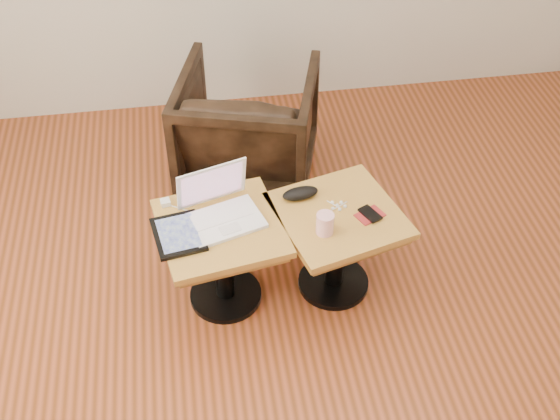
{
  "coord_description": "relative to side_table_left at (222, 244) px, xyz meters",
  "views": [
    {
      "loc": [
        -0.49,
        -1.47,
        2.46
      ],
      "look_at": [
        -0.16,
        0.64,
        0.5
      ],
      "focal_mm": 45.0,
      "sensor_mm": 36.0,
      "label": 1
    }
  ],
  "objects": [
    {
      "name": "room_shell",
      "position": [
        0.41,
        -0.64,
        1.01
      ],
      "size": [
        4.52,
        4.52,
        2.71
      ],
      "color": "#622F12",
      "rests_on": "ground"
    },
    {
      "name": "side_table_left",
      "position": [
        0.0,
        0.0,
        0.0
      ],
      "size": [
        0.57,
        0.57,
        0.45
      ],
      "rotation": [
        0.0,
        0.0,
        0.17
      ],
      "color": "black",
      "rests_on": "ground"
    },
    {
      "name": "side_table_right",
      "position": [
        0.5,
        -0.0,
        0.0
      ],
      "size": [
        0.61,
        0.61,
        0.45
      ],
      "rotation": [
        0.0,
        0.0,
        0.26
      ],
      "color": "black",
      "rests_on": "ground"
    },
    {
      "name": "laptop",
      "position": [
        0.01,
        0.05,
        0.16
      ],
      "size": [
        0.37,
        0.33,
        0.22
      ],
      "rotation": [
        0.0,
        0.0,
        0.3
      ],
      "color": "white",
      "rests_on": "side_table_left"
    },
    {
      "name": "tablet",
      "position": [
        -0.17,
        -0.04,
        0.12
      ],
      "size": [
        0.23,
        0.27,
        0.02
      ],
      "rotation": [
        0.0,
        0.0,
        0.17
      ],
      "color": "black",
      "rests_on": "side_table_left"
    },
    {
      "name": "charging_adapter",
      "position": [
        -0.22,
        0.16,
        0.12
      ],
      "size": [
        0.05,
        0.05,
        0.02
      ],
      "primitive_type": "cube",
      "rotation": [
        0.0,
        0.0,
        0.19
      ],
      "color": "white",
      "rests_on": "side_table_left"
    },
    {
      "name": "glasses_case",
      "position": [
        0.36,
        0.12,
        0.14
      ],
      "size": [
        0.17,
        0.09,
        0.05
      ],
      "primitive_type": "ellipsoid",
      "rotation": [
        0.0,
        0.0,
        0.16
      ],
      "color": "black",
      "rests_on": "side_table_right"
    },
    {
      "name": "striped_cup",
      "position": [
        0.42,
        -0.11,
        0.16
      ],
      "size": [
        0.1,
        0.1,
        0.09
      ],
      "primitive_type": "cylinder",
      "rotation": [
        0.0,
        0.0,
        0.42
      ],
      "color": "#F67084",
      "rests_on": "side_table_right"
    },
    {
      "name": "earbuds_tangle",
      "position": [
        0.51,
        0.04,
        0.12
      ],
      "size": [
        0.08,
        0.06,
        0.02
      ],
      "color": "white",
      "rests_on": "side_table_right"
    },
    {
      "name": "phone_on_sleeve",
      "position": [
        0.63,
        -0.04,
        0.12
      ],
      "size": [
        0.14,
        0.12,
        0.01
      ],
      "rotation": [
        0.0,
        0.0,
        0.45
      ],
      "color": "#A42632",
      "rests_on": "side_table_right"
    },
    {
      "name": "armchair",
      "position": [
        0.21,
        0.85,
        -0.02
      ],
      "size": [
        0.84,
        0.86,
        0.63
      ],
      "primitive_type": "imported",
      "rotation": [
        0.0,
        0.0,
        2.85
      ],
      "color": "#311F13",
      "rests_on": "ground"
    }
  ]
}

